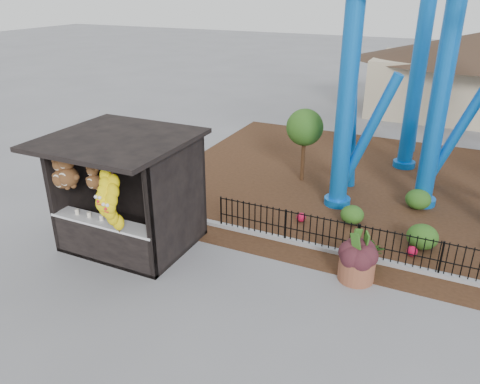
% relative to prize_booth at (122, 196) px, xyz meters
% --- Properties ---
extents(ground, '(120.00, 120.00, 0.00)m').
position_rel_prize_booth_xyz_m(ground, '(3.01, -0.89, -1.54)').
color(ground, slate).
rests_on(ground, ground).
extents(mulch_bed, '(18.00, 12.00, 0.02)m').
position_rel_prize_booth_xyz_m(mulch_bed, '(7.01, 7.11, -1.53)').
color(mulch_bed, '#331E11').
rests_on(mulch_bed, ground).
extents(curb, '(18.00, 0.18, 0.12)m').
position_rel_prize_booth_xyz_m(curb, '(7.01, 2.11, -1.48)').
color(curb, gray).
rests_on(curb, ground).
extents(prize_booth, '(3.50, 3.40, 3.12)m').
position_rel_prize_booth_xyz_m(prize_booth, '(0.00, 0.00, 0.00)').
color(prize_booth, black).
rests_on(prize_booth, ground).
extents(picket_fence, '(12.20, 0.06, 1.00)m').
position_rel_prize_booth_xyz_m(picket_fence, '(7.91, 2.11, -1.04)').
color(picket_fence, black).
rests_on(picket_fence, ground).
extents(terracotta_planter, '(1.09, 1.09, 0.58)m').
position_rel_prize_booth_xyz_m(terracotta_planter, '(6.00, 1.15, -1.25)').
color(terracotta_planter, brown).
rests_on(terracotta_planter, ground).
extents(planter_foliage, '(0.70, 0.70, 0.64)m').
position_rel_prize_booth_xyz_m(planter_foliage, '(6.00, 1.15, -0.64)').
color(planter_foliage, '#34141A').
rests_on(planter_foliage, terracotta_planter).
extents(potted_plant, '(0.82, 0.73, 0.86)m').
position_rel_prize_booth_xyz_m(potted_plant, '(6.17, 1.81, -1.11)').
color(potted_plant, '#23601C').
rests_on(potted_plant, ground).
extents(landscaping, '(8.81, 3.61, 0.67)m').
position_rel_prize_booth_xyz_m(landscaping, '(8.00, 4.51, -1.23)').
color(landscaping, '#264E17').
rests_on(landscaping, mulch_bed).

